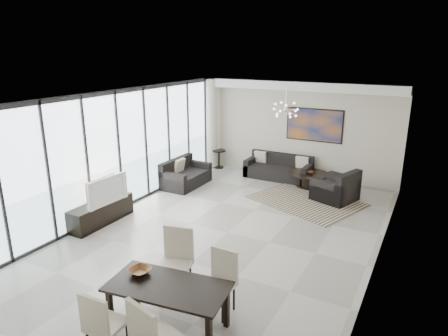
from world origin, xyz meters
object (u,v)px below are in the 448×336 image
Objects in this scene: coffee_table at (309,179)px; television at (105,190)px; tv_console at (101,212)px; sofa_main at (278,170)px; dining_table at (168,291)px.

coffee_table is 1.02× the size of television.
coffee_table is at bearing 53.99° from tv_console.
sofa_main is (-1.05, 0.28, 0.03)m from coffee_table.
tv_console is 0.92× the size of dining_table.
television is (-3.25, -4.68, 0.60)m from coffee_table.
television reaches higher than tv_console.
television reaches higher than sofa_main.
television reaches higher than coffee_table.
television is at bearing 146.37° from dining_table.
television is at bearing -113.90° from sofa_main.
sofa_main is at bearing 164.96° from coffee_table.
tv_console is 4.11m from dining_table.
coffee_table is 5.81m from tv_console.
tv_console reaches higher than coffee_table.
sofa_main is 1.84× the size of television.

